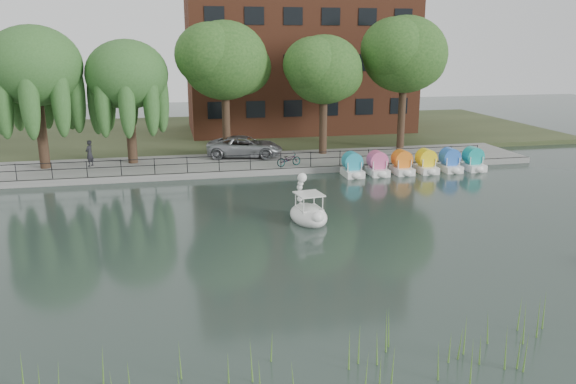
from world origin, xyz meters
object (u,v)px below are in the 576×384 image
object	(u,v)px
minivan	(245,145)
bicycle	(289,158)
pedestrian	(89,151)
swan_boat	(308,211)

from	to	relation	value
minivan	bicycle	bearing A→B (deg)	-135.23
pedestrian	swan_boat	size ratio (longest dim) A/B	0.71
minivan	pedestrian	world-z (taller)	pedestrian
minivan	swan_boat	size ratio (longest dim) A/B	2.19
pedestrian	bicycle	bearing A→B (deg)	106.72
bicycle	pedestrian	world-z (taller)	pedestrian
minivan	pedestrian	xyz separation A→B (m)	(-10.41, -0.92, 0.14)
pedestrian	swan_boat	world-z (taller)	pedestrian
minivan	swan_boat	xyz separation A→B (m)	(1.12, -14.13, -0.77)
bicycle	swan_boat	distance (m)	10.61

